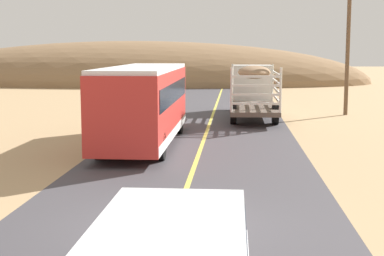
% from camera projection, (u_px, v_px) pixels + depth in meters
% --- Properties ---
extents(ground_plane, '(240.00, 240.00, 0.00)m').
position_uv_depth(ground_plane, '(174.00, 225.00, 12.81)').
color(ground_plane, tan).
extents(road_surface, '(8.00, 120.00, 0.02)m').
position_uv_depth(road_surface, '(174.00, 225.00, 12.81)').
color(road_surface, '#423F44').
rests_on(road_surface, ground).
extents(road_centre_line, '(0.16, 117.60, 0.00)m').
position_uv_depth(road_centre_line, '(174.00, 224.00, 12.80)').
color(road_centre_line, '#D8CC4C').
rests_on(road_centre_line, road_surface).
extents(livestock_truck, '(2.53, 9.70, 3.02)m').
position_uv_depth(livestock_truck, '(252.00, 85.00, 34.09)').
color(livestock_truck, silver).
rests_on(livestock_truck, road_surface).
extents(bus, '(2.54, 10.00, 3.21)m').
position_uv_depth(bus, '(144.00, 103.00, 23.23)').
color(bus, red).
rests_on(bus, road_surface).
extents(power_pole_mid, '(2.20, 0.24, 8.16)m').
position_uv_depth(power_pole_mid, '(348.00, 41.00, 33.64)').
color(power_pole_mid, brown).
rests_on(power_pole_mid, ground).
extents(distant_hill, '(56.19, 24.09, 9.77)m').
position_uv_depth(distant_hill, '(132.00, 82.00, 68.28)').
color(distant_hill, olive).
rests_on(distant_hill, ground).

